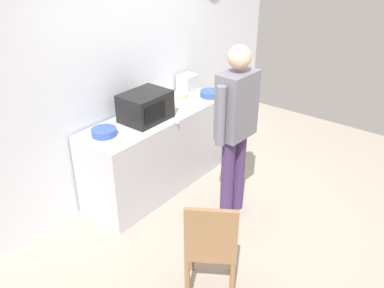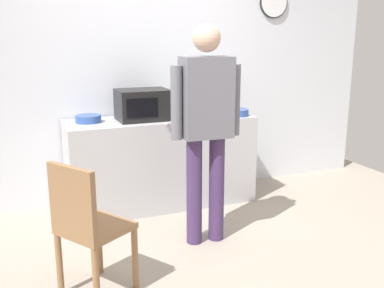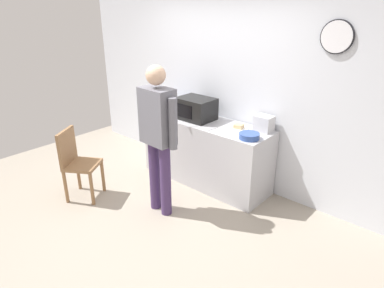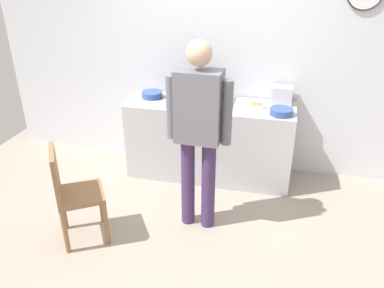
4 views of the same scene
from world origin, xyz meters
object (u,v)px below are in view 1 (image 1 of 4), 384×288
at_px(toaster, 188,83).
at_px(spoon_utensil, 184,110).
at_px(fork_utensil, 177,120).
at_px(microwave, 145,106).
at_px(cereal_bowl, 210,94).
at_px(wooden_chair, 211,245).
at_px(person_standing, 236,122).
at_px(sandwich_plate, 183,98).
at_px(salad_bowl, 104,132).

distance_m(toaster, spoon_utensil, 0.66).
relative_size(fork_utensil, spoon_utensil, 1.00).
xyz_separation_m(microwave, cereal_bowl, (0.97, -0.14, -0.12)).
xyz_separation_m(cereal_bowl, wooden_chair, (-1.76, -1.30, -0.42)).
relative_size(fork_utensil, person_standing, 0.09).
distance_m(sandwich_plate, cereal_bowl, 0.35).
height_order(sandwich_plate, toaster, toaster).
xyz_separation_m(sandwich_plate, fork_utensil, (-0.50, -0.34, -0.02)).
relative_size(person_standing, wooden_chair, 1.92).
height_order(cereal_bowl, wooden_chair, cereal_bowl).
relative_size(microwave, toaster, 2.27).
height_order(cereal_bowl, toaster, toaster).
distance_m(microwave, fork_utensil, 0.37).
relative_size(sandwich_plate, salad_bowl, 1.02).
bearing_deg(cereal_bowl, wooden_chair, -143.60).
bearing_deg(wooden_chair, cereal_bowl, 36.40).
xyz_separation_m(sandwich_plate, spoon_utensil, (-0.25, -0.23, -0.02)).
distance_m(microwave, wooden_chair, 1.73).
distance_m(toaster, wooden_chair, 2.45).
distance_m(toaster, person_standing, 1.36).
bearing_deg(toaster, salad_bowl, -174.62).
relative_size(cereal_bowl, fork_utensil, 1.44).
xyz_separation_m(salad_bowl, cereal_bowl, (1.49, -0.20, -0.00)).
bearing_deg(wooden_chair, salad_bowl, 79.83).
height_order(microwave, toaster, microwave).
relative_size(microwave, cereal_bowl, 2.04).
distance_m(cereal_bowl, wooden_chair, 2.23).
xyz_separation_m(spoon_utensil, wooden_chair, (-1.23, -1.27, -0.39)).
height_order(salad_bowl, spoon_utensil, salad_bowl).
distance_m(cereal_bowl, fork_utensil, 0.79).
distance_m(sandwich_plate, toaster, 0.32).
relative_size(sandwich_plate, fork_utensil, 1.47).
bearing_deg(toaster, spoon_utensil, -144.64).
height_order(salad_bowl, wooden_chair, salad_bowl).
bearing_deg(microwave, person_standing, -74.88).
distance_m(salad_bowl, fork_utensil, 0.79).
bearing_deg(cereal_bowl, person_standing, -130.89).
height_order(cereal_bowl, fork_utensil, cereal_bowl).
distance_m(spoon_utensil, wooden_chair, 1.81).
distance_m(salad_bowl, wooden_chair, 1.59).
xyz_separation_m(fork_utensil, person_standing, (0.07, -0.68, 0.15)).
relative_size(salad_bowl, wooden_chair, 0.26).
xyz_separation_m(toaster, wooden_chair, (-1.75, -1.64, -0.49)).
distance_m(sandwich_plate, person_standing, 1.11).
height_order(sandwich_plate, spoon_utensil, sandwich_plate).
distance_m(salad_bowl, toaster, 1.49).
bearing_deg(toaster, fork_utensil, -147.97).
bearing_deg(sandwich_plate, cereal_bowl, -34.70).
xyz_separation_m(microwave, sandwich_plate, (0.68, 0.06, -0.13)).
relative_size(microwave, fork_utensil, 2.94).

